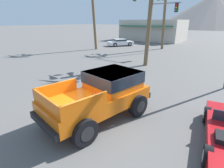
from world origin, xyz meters
TOP-DOWN VIEW (x-y plane):
  - ground_plane at (0.00, 0.00)m, footprint 320.00×320.00m
  - orange_pickup_truck at (0.17, 0.60)m, footprint 2.97×4.93m
  - parked_car_white at (-11.86, 19.47)m, footprint 3.75×4.40m
  - traffic_light_main at (-3.98, 15.94)m, footprint 3.59×0.38m
  - palm_tree_short at (-2.52, 9.95)m, footprint 3.06×3.00m
  - palm_tree_leaning at (-12.61, 14.20)m, footprint 2.93×2.60m
  - storefront_building at (-11.48, 30.92)m, footprint 11.98×8.27m

SIDE VIEW (x-z plane):
  - ground_plane at x=0.00m, z-range 0.00..0.00m
  - parked_car_white at x=-11.86m, z-range 0.02..1.10m
  - orange_pickup_truck at x=0.17m, z-range 0.13..1.99m
  - storefront_building at x=-11.48m, z-range 0.00..4.05m
  - traffic_light_main at x=-3.98m, z-range 1.16..7.08m
  - palm_tree_short at x=-2.52m, z-range 1.77..8.54m
  - palm_tree_leaning at x=-12.61m, z-range 2.09..10.79m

